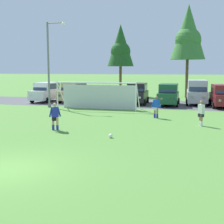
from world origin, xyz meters
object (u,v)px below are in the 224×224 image
player_defender_far (156,107)px  parked_car_slot_center_right (168,94)px  soccer_goal (98,95)px  parked_car_slot_left (74,92)px  parked_car_slot_center (137,93)px  parked_car_slot_center_left (103,94)px  parked_car_slot_far_right (222,96)px  soccer_ball (111,136)px  parked_car_slot_far_left (46,92)px  player_midfield_center (55,117)px  street_lamp (50,64)px  player_striker_near (201,113)px  parked_car_slot_right (197,91)px

player_defender_far → parked_car_slot_center_right: size_ratio=0.36×
soccer_goal → parked_car_slot_left: bearing=129.8°
soccer_goal → parked_car_slot_center: size_ratio=1.60×
parked_car_slot_center_left → parked_car_slot_far_right: (12.36, -1.49, 0.24)m
soccer_ball → parked_car_slot_center: bearing=95.1°
player_defender_far → parked_car_slot_far_left: parked_car_slot_far_left is taller
parked_car_slot_far_right → parked_car_slot_left: bearing=176.0°
parked_car_slot_center_left → parked_car_slot_center: parked_car_slot_center is taller
player_midfield_center → street_lamp: bearing=116.4°
player_striker_near → parked_car_slot_center_left: parked_car_slot_center_left is taller
player_midfield_center → parked_car_slot_right: size_ratio=0.34×
player_defender_far → parked_car_slot_far_right: 9.93m
parked_car_slot_center_right → street_lamp: (-10.77, -4.51, 3.01)m
parked_car_slot_center_left → parked_car_slot_far_right: bearing=-6.9°
player_midfield_center → parked_car_slot_center_right: (5.56, 14.98, 0.29)m
parked_car_slot_far_left → parked_car_slot_center_right: size_ratio=1.02×
soccer_ball → street_lamp: street_lamp is taller
soccer_goal → parked_car_slot_far_left: (-7.55, 4.92, -0.18)m
parked_car_slot_right → parked_car_slot_far_right: size_ratio=1.03×
parked_car_slot_center_right → parked_car_slot_far_right: (5.13, -0.39, 0.00)m
player_midfield_center → player_defender_far: same height
soccer_ball → parked_car_slot_center_right: 16.36m
soccer_goal → parked_car_slot_left: soccer_goal is taller
player_striker_near → parked_car_slot_center_left: 16.05m
parked_car_slot_left → soccer_goal: bearing=-50.2°
player_midfield_center → parked_car_slot_center: bearing=81.7°
player_defender_far → parked_car_slot_center_right: 8.73m
parked_car_slot_right → street_lamp: size_ratio=0.61×
parked_car_slot_right → street_lamp: (-13.56, -6.19, 2.78)m
player_midfield_center → parked_car_slot_far_left: 17.22m
parked_car_slot_far_right → street_lamp: size_ratio=0.59×
soccer_goal → parked_car_slot_left: (-4.45, 5.34, -0.18)m
soccer_ball → player_midfield_center: size_ratio=0.13×
parked_car_slot_far_right → player_defender_far: bearing=-122.8°
player_defender_far → street_lamp: 11.80m
player_striker_near → parked_car_slot_center: 13.44m
parked_car_slot_center_left → street_lamp: street_lamp is taller
player_defender_far → parked_car_slot_center: parked_car_slot_center is taller
parked_car_slot_right → street_lamp: bearing=-155.5°
player_striker_near → soccer_goal: bearing=143.3°
player_defender_far → parked_car_slot_right: bearing=73.7°
player_defender_far → parked_car_slot_left: size_ratio=0.35×
player_defender_far → soccer_ball: bearing=-101.7°
parked_car_slot_center_right → parked_car_slot_right: parked_car_slot_right is taller
player_defender_far → parked_car_slot_far_left: (-13.31, 8.99, 0.29)m
soccer_ball → player_striker_near: 6.86m
parked_car_slot_left → parked_car_slot_far_right: (15.59, -1.08, 0.00)m
parked_car_slot_left → parked_car_slot_center_right: (10.46, -0.69, 0.00)m
player_striker_near → parked_car_slot_right: size_ratio=0.34×
parked_car_slot_right → parked_car_slot_left: bearing=-175.7°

